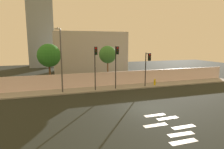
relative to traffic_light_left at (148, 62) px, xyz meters
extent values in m
plane|color=black|center=(-3.49, -6.70, -3.38)|extent=(80.00, 80.00, 0.00)
cube|color=gray|center=(-3.49, 1.50, -3.30)|extent=(36.00, 2.40, 0.15)
cube|color=silver|center=(-3.49, 2.79, -2.33)|extent=(36.00, 0.18, 1.80)
cube|color=silver|center=(-4.25, -12.50, -3.38)|extent=(1.80, 0.45, 0.01)
cube|color=silver|center=(-3.77, -11.65, -3.38)|extent=(1.81, 0.50, 0.01)
cube|color=silver|center=(-2.90, -10.80, -3.38)|extent=(1.80, 0.45, 0.01)
cube|color=silver|center=(-4.63, -9.95, -3.38)|extent=(1.80, 0.44, 0.01)
cube|color=silver|center=(-3.07, -9.10, -3.38)|extent=(1.81, 0.48, 0.01)
cube|color=silver|center=(-3.68, -8.25, -3.38)|extent=(1.80, 0.44, 0.01)
cylinder|color=black|center=(0.19, 0.85, -1.04)|extent=(0.12, 0.12, 4.38)
cylinder|color=black|center=(0.02, 0.09, 1.05)|extent=(0.41, 1.54, 0.08)
cube|color=black|center=(-0.15, -0.67, 0.70)|extent=(0.37, 0.27, 0.90)
sphere|color=red|center=(-0.17, -0.79, 0.97)|extent=(0.18, 0.18, 0.18)
sphere|color=#33260A|center=(-0.17, -0.79, 0.69)|extent=(0.18, 0.18, 0.18)
sphere|color=black|center=(-0.17, -0.79, 0.41)|extent=(0.18, 0.18, 0.18)
cylinder|color=black|center=(-6.46, 0.85, -0.65)|extent=(0.12, 0.12, 5.16)
cylinder|color=black|center=(-6.52, 0.35, 1.84)|extent=(0.19, 1.02, 0.08)
cube|color=black|center=(-6.57, -0.16, 1.49)|extent=(0.36, 0.24, 0.90)
sphere|color=red|center=(-6.59, -0.28, 1.76)|extent=(0.18, 0.18, 0.18)
sphere|color=#33260A|center=(-6.59, -0.28, 1.48)|extent=(0.18, 0.18, 0.18)
sphere|color=black|center=(-6.59, -0.28, 1.20)|extent=(0.18, 0.18, 0.18)
cylinder|color=black|center=(-3.89, 0.85, -0.63)|extent=(0.12, 0.12, 5.19)
cylinder|color=black|center=(-3.99, 0.27, 1.86)|extent=(0.28, 1.18, 0.08)
cube|color=black|center=(-4.09, -0.31, 1.51)|extent=(0.37, 0.25, 0.90)
sphere|color=red|center=(-4.11, -0.43, 1.78)|extent=(0.18, 0.18, 0.18)
sphere|color=#33260A|center=(-4.11, -0.43, 1.50)|extent=(0.18, 0.18, 0.18)
sphere|color=black|center=(-4.11, -0.43, 1.22)|extent=(0.18, 0.18, 0.18)
cylinder|color=#4C4C51|center=(-10.27, 1.05, 0.34)|extent=(0.16, 0.16, 7.13)
cylinder|color=#4C4C51|center=(-10.43, 0.17, 3.85)|extent=(0.43, 1.78, 0.10)
cube|color=beige|center=(-10.60, -0.71, 3.75)|extent=(0.63, 0.35, 0.16)
cylinder|color=gold|center=(1.73, 1.07, -2.89)|extent=(0.24, 0.24, 0.67)
sphere|color=gold|center=(1.73, 1.07, -2.52)|extent=(0.26, 0.26, 0.26)
cylinder|color=gold|center=(1.56, 1.07, -2.86)|extent=(0.10, 0.09, 0.09)
cylinder|color=gold|center=(1.90, 1.07, -2.86)|extent=(0.10, 0.09, 0.09)
cylinder|color=brown|center=(-11.56, 4.13, -1.68)|extent=(0.23, 0.23, 3.40)
sphere|color=#277227|center=(-11.56, 4.13, 0.82)|extent=(2.90, 2.90, 2.90)
cylinder|color=brown|center=(-3.91, 4.13, -1.62)|extent=(0.21, 0.21, 3.51)
sphere|color=#397B37|center=(-3.91, 4.13, 0.79)|extent=(2.39, 2.39, 2.39)
cube|color=#ACACAC|center=(-3.77, 16.79, 0.53)|extent=(13.88, 6.00, 7.82)
camera|label=1|loc=(-11.53, -21.26, 2.39)|focal=31.00mm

